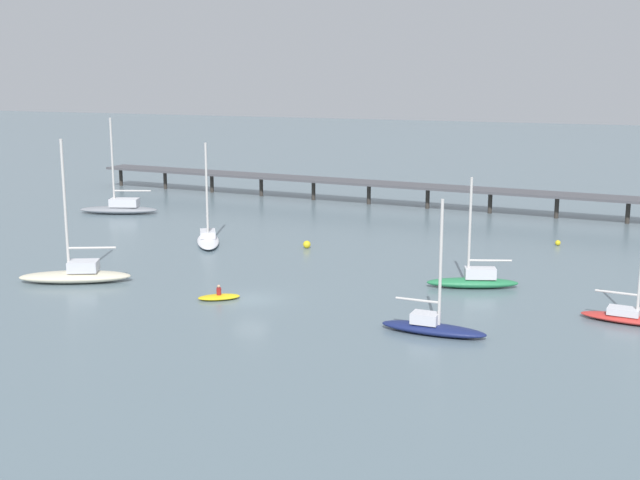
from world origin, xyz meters
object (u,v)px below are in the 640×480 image
Objects in this scene: sailboat_cream at (76,273)px; sailboat_gray at (120,207)px; sailboat_navy at (432,325)px; dinghy_yellow at (219,297)px; sailboat_white at (208,238)px; sailboat_red at (630,315)px; mooring_buoy_far at (307,244)px; sailboat_green at (474,279)px; pier at (486,186)px; mooring_buoy_mid at (558,243)px.

sailboat_gray is (-14.23, 28.80, 0.02)m from sailboat_cream.
dinghy_yellow is (-17.00, 2.83, -0.40)m from sailboat_navy.
sailboat_navy is (26.90, -20.59, 0.01)m from sailboat_white.
dinghy_yellow is (-29.38, -4.12, -0.33)m from sailboat_red.
sailboat_gray is (-17.57, 11.77, 0.16)m from sailboat_white.
sailboat_white is 13.60× the size of mooring_buoy_far.
sailboat_white reaches higher than sailboat_green.
dinghy_yellow is at bearing -3.15° from sailboat_cream.
sailboat_red is at bearing 29.30° from sailboat_navy.
sailboat_cream reaches higher than sailboat_white.
dinghy_yellow is at bearing -106.79° from pier.
dinghy_yellow is (27.47, -29.53, -0.55)m from sailboat_gray.
sailboat_green reaches higher than mooring_buoy_mid.
sailboat_white is at bearing 119.14° from dinghy_yellow.
sailboat_cream reaches higher than mooring_buoy_far.
sailboat_cream reaches higher than sailboat_navy.
pier reaches higher than mooring_buoy_mid.
sailboat_red reaches higher than mooring_buoy_mid.
sailboat_white reaches higher than sailboat_navy.
pier reaches higher than dinghy_yellow.
mooring_buoy_mid is (-6.53, 24.27, -0.27)m from sailboat_red.
sailboat_cream reaches higher than dinghy_yellow.
pier is 8.69× the size of sailboat_white.
sailboat_green is at bearing -27.60° from mooring_buoy_far.
sailboat_cream is 1.33× the size of sailboat_red.
sailboat_cream is 32.13m from sailboat_gray.
pier is at bearing 97.08° from sailboat_green.
sailboat_navy reaches higher than pier.
sailboat_red is 2.54× the size of dinghy_yellow.
dinghy_yellow is 36.45m from mooring_buoy_mid.
pier is 18.80m from mooring_buoy_mid.
sailboat_gray is at bearing 132.93° from dinghy_yellow.
dinghy_yellow is at bearing -128.83° from mooring_buoy_mid.
pier is 118.14× the size of mooring_buoy_far.
sailboat_gray is 3.27× the size of dinghy_yellow.
dinghy_yellow is at bearing -90.19° from mooring_buoy_far.
sailboat_cream is 1.04× the size of sailboat_gray.
sailboat_navy is (-12.38, -6.95, 0.07)m from sailboat_red.
sailboat_green is 19.27m from mooring_buoy_mid.
sailboat_red is at bearing -19.15° from sailboat_white.
sailboat_navy is (-0.67, -12.66, -0.08)m from sailboat_green.
mooring_buoy_mid is at bearing 37.46° from sailboat_cream.
sailboat_red reaches higher than dinghy_yellow.
sailboat_white is at bearing -131.20° from pier.
sailboat_red is 11.91× the size of mooring_buoy_far.
sailboat_red is at bearing -24.08° from sailboat_gray.
sailboat_navy is (3.61, -47.19, -2.58)m from pier.
sailboat_cream is 1.29× the size of sailboat_navy.
sailboat_gray is at bearing -160.05° from pier.
sailboat_white is 41.59m from sailboat_red.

